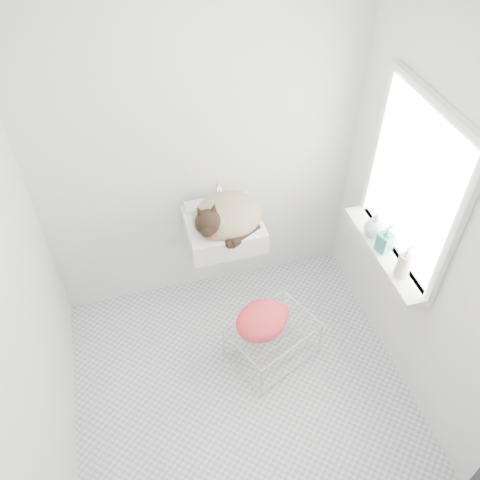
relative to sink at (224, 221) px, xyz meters
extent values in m
cube|color=silver|center=(-0.09, -0.74, -0.85)|extent=(2.20, 2.00, 0.02)
cube|color=white|center=(-0.09, -0.74, 1.65)|extent=(2.20, 2.00, 0.02)
cube|color=silver|center=(-0.09, 0.26, 0.40)|extent=(2.20, 0.02, 2.50)
cube|color=silver|center=(1.01, -0.74, 0.40)|extent=(0.02, 2.00, 2.50)
cube|color=silver|center=(-1.19, -0.74, 0.40)|extent=(0.02, 2.00, 2.50)
cube|color=white|center=(1.00, -0.54, 0.50)|extent=(0.01, 0.80, 1.00)
cube|color=white|center=(0.98, -0.54, 0.50)|extent=(0.04, 0.90, 1.10)
cube|color=white|center=(0.92, -0.54, -0.02)|extent=(0.16, 0.88, 0.04)
cube|color=white|center=(0.00, 0.00, 0.00)|extent=(0.51, 0.44, 0.20)
ellipsoid|color=tan|center=(0.03, -0.01, 0.03)|extent=(0.54, 0.49, 0.24)
sphere|color=black|center=(-0.15, -0.09, 0.14)|extent=(0.21, 0.21, 0.17)
torus|color=#BF2C02|center=(-0.13, -0.09, 0.09)|extent=(0.18, 0.18, 0.07)
cube|color=beige|center=(0.19, -0.57, -0.70)|extent=(0.67, 0.59, 0.33)
ellipsoid|color=#D06116|center=(0.11, -0.55, -0.49)|extent=(0.46, 0.43, 0.16)
imported|color=silver|center=(0.91, -0.76, 0.00)|extent=(0.09, 0.09, 0.20)
imported|color=#328573|center=(0.91, -0.53, 0.00)|extent=(0.11, 0.11, 0.19)
imported|color=silver|center=(0.91, -0.39, 0.00)|extent=(0.19, 0.19, 0.17)
camera|label=1|loc=(-0.55, -2.46, 2.28)|focal=37.70mm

